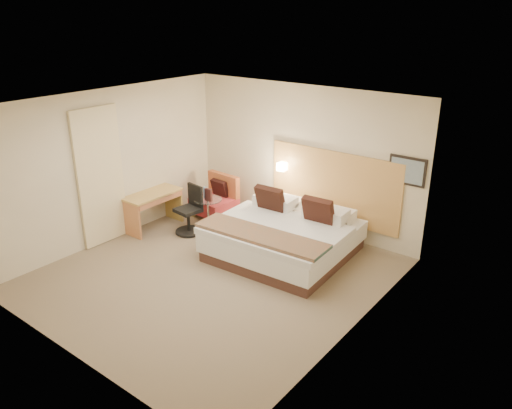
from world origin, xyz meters
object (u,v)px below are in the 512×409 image
Objects in this scene: desk_chair at (190,214)px; side_table at (208,212)px; desk at (153,201)px; bed at (284,236)px; lounge_chair at (216,200)px.

side_table is at bearing 66.13° from desk_chair.
desk_chair is at bearing 21.87° from desk.
bed is at bearing 9.75° from desk_chair.
side_table is at bearing 179.86° from bed.
desk is at bearing -114.34° from lounge_chair.
desk_chair reaches higher than desk.
lounge_chair is 1.30m from desk.
bed is 2.70× the size of lounge_chair.
lounge_chair is 0.91m from desk_chair.
desk is (-0.83, -0.61, 0.22)m from side_table.
side_table is at bearing -61.70° from lounge_chair.
bed is 1.76m from side_table.
desk reaches higher than side_table.
desk is at bearing -143.92° from side_table.
side_table is (0.30, -0.56, -0.00)m from lounge_chair.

